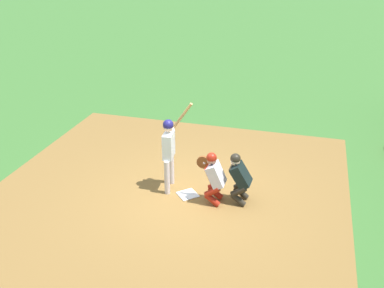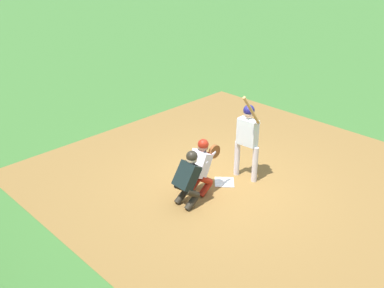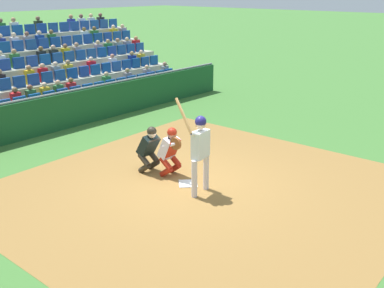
# 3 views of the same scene
# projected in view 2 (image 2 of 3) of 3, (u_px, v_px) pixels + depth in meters

# --- Properties ---
(ground_plane) EXTENTS (160.00, 160.00, 0.00)m
(ground_plane) POSITION_uv_depth(u_px,v_px,m) (224.00, 183.00, 10.13)
(ground_plane) COLOR #3F7431
(infield_dirt_patch) EXTENTS (8.98, 8.84, 0.01)m
(infield_dirt_patch) POSITION_uv_depth(u_px,v_px,m) (239.00, 175.00, 10.43)
(infield_dirt_patch) COLOR olive
(infield_dirt_patch) RESTS_ON ground_plane
(home_plate_marker) EXTENTS (0.62, 0.62, 0.02)m
(home_plate_marker) POSITION_uv_depth(u_px,v_px,m) (224.00, 182.00, 10.12)
(home_plate_marker) COLOR white
(home_plate_marker) RESTS_ON infield_dirt_patch
(batter_at_plate) EXTENTS (0.65, 0.66, 2.21)m
(batter_at_plate) POSITION_uv_depth(u_px,v_px,m) (248.00, 134.00, 9.83)
(batter_at_plate) COLOR silver
(batter_at_plate) RESTS_ON ground_plane
(catcher_crouching) EXTENTS (0.47, 0.72, 1.29)m
(catcher_crouching) POSITION_uv_depth(u_px,v_px,m) (202.00, 163.00, 9.47)
(catcher_crouching) COLOR #A82212
(catcher_crouching) RESTS_ON ground_plane
(home_plate_umpire) EXTENTS (0.46, 0.51, 1.25)m
(home_plate_umpire) POSITION_uv_depth(u_px,v_px,m) (188.00, 177.00, 9.03)
(home_plate_umpire) COLOR #2B261C
(home_plate_umpire) RESTS_ON ground_plane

